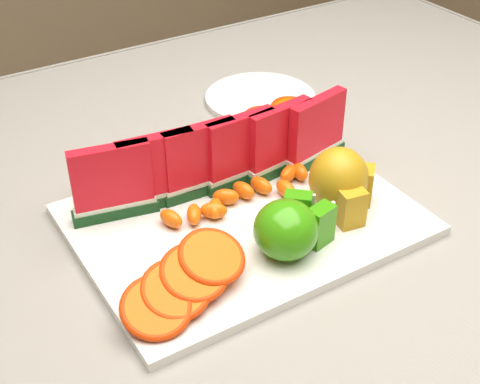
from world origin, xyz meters
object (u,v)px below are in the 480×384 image
pear_cluster (341,181)px  apple_cluster (290,228)px  platter (244,219)px  side_plate (260,98)px

pear_cluster → apple_cluster: bearing=-160.1°
pear_cluster → platter: bearing=157.5°
pear_cluster → side_plate: size_ratio=0.41×
platter → apple_cluster: size_ratio=3.64×
side_plate → pear_cluster: bearing=-105.5°
platter → side_plate: size_ratio=1.73×
apple_cluster → pear_cluster: bearing=19.9°
apple_cluster → pear_cluster: (0.10, 0.04, 0.01)m
apple_cluster → pear_cluster: 0.11m
platter → pear_cluster: (0.11, -0.05, 0.04)m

